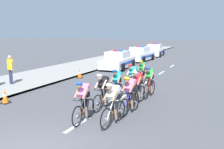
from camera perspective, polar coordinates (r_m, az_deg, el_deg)
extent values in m
cube|color=gray|center=(22.42, -7.49, 1.69)|extent=(4.59, 60.00, 0.12)
cube|color=#9E9E99|center=(21.34, -2.44, 1.36)|extent=(0.16, 60.00, 0.13)
cube|color=white|center=(9.09, -7.65, -11.04)|extent=(0.14, 1.60, 0.01)
cube|color=white|center=(12.49, 2.20, -5.11)|extent=(0.14, 1.60, 0.01)
cube|color=white|center=(16.16, 7.62, -1.72)|extent=(0.14, 1.60, 0.01)
cube|color=white|center=(19.96, 11.00, 0.41)|extent=(0.14, 1.60, 0.01)
cube|color=white|center=(23.83, 13.29, 1.85)|extent=(0.14, 1.60, 0.01)
torus|color=black|center=(8.81, -7.79, -9.24)|extent=(0.09, 0.73, 0.72)
cylinder|color=#99999E|center=(8.81, -7.79, -9.24)|extent=(0.06, 0.06, 0.06)
torus|color=black|center=(9.66, -4.96, -7.46)|extent=(0.09, 0.73, 0.72)
cylinder|color=#99999E|center=(9.66, -4.96, -7.46)|extent=(0.06, 0.06, 0.06)
cylinder|color=black|center=(9.04, -6.51, -5.16)|extent=(0.07, 0.55, 0.04)
cylinder|color=black|center=(8.98, -6.98, -7.43)|extent=(0.07, 0.48, 0.63)
cylinder|color=black|center=(9.29, -5.91, -6.68)|extent=(0.04, 0.04, 0.65)
cylinder|color=black|center=(8.74, -7.56, -5.84)|extent=(0.42, 0.06, 0.03)
cube|color=black|center=(9.20, -5.95, -4.62)|extent=(0.12, 0.23, 0.05)
cube|color=pink|center=(9.04, -6.33, -3.58)|extent=(0.32, 0.57, 0.45)
cube|color=black|center=(9.18, -5.98, -4.40)|extent=(0.29, 0.22, 0.18)
cylinder|color=black|center=(9.19, -5.58, -6.60)|extent=(0.13, 0.23, 0.40)
cylinder|color=#9E7051|center=(9.20, -5.77, -8.31)|extent=(0.10, 0.16, 0.36)
cylinder|color=black|center=(9.27, -6.58, -6.48)|extent=(0.12, 0.18, 0.40)
cylinder|color=#9E7051|center=(9.28, -6.78, -8.17)|extent=(0.10, 0.13, 0.36)
cylinder|color=#9E7051|center=(8.80, -6.02, -4.29)|extent=(0.10, 0.41, 0.35)
cylinder|color=#9E7051|center=(8.94, -7.86, -4.10)|extent=(0.10, 0.41, 0.35)
sphere|color=#9E7051|center=(8.73, -7.25, -2.47)|extent=(0.19, 0.19, 0.19)
ellipsoid|color=blue|center=(8.71, -7.29, -2.07)|extent=(0.25, 0.33, 0.24)
torus|color=black|center=(8.50, -1.36, -9.88)|extent=(0.10, 0.73, 0.72)
cylinder|color=#99999E|center=(8.50, -1.36, -9.88)|extent=(0.06, 0.06, 0.06)
torus|color=black|center=(9.33, 1.81, -8.06)|extent=(0.10, 0.73, 0.72)
cylinder|color=#99999E|center=(9.33, 1.81, -8.06)|extent=(0.06, 0.06, 0.06)
cylinder|color=white|center=(8.71, 0.15, -5.67)|extent=(0.08, 0.55, 0.04)
cylinder|color=white|center=(8.66, -0.43, -8.01)|extent=(0.08, 0.48, 0.63)
cylinder|color=white|center=(8.96, 0.77, -7.25)|extent=(0.04, 0.04, 0.65)
cylinder|color=black|center=(8.42, -1.02, -6.36)|extent=(0.42, 0.06, 0.03)
cube|color=black|center=(8.87, 0.78, -5.12)|extent=(0.12, 0.23, 0.05)
cube|color=white|center=(8.71, 0.39, -4.04)|extent=(0.32, 0.56, 0.46)
cube|color=black|center=(8.85, 0.75, -4.89)|extent=(0.30, 0.22, 0.18)
cylinder|color=black|center=(8.86, 1.10, -7.18)|extent=(0.13, 0.23, 0.40)
cylinder|color=#9E7051|center=(8.88, 0.85, -8.94)|extent=(0.10, 0.16, 0.36)
cylinder|color=black|center=(8.94, 0.08, -7.02)|extent=(0.12, 0.18, 0.40)
cylinder|color=#9E7051|center=(8.96, -0.18, -8.76)|extent=(0.10, 0.13, 0.36)
cylinder|color=#9E7051|center=(8.47, 0.63, -4.80)|extent=(0.11, 0.41, 0.35)
cylinder|color=#9E7051|center=(8.62, -1.24, -4.53)|extent=(0.11, 0.41, 0.35)
sphere|color=#9E7051|center=(8.40, -0.60, -2.88)|extent=(0.19, 0.19, 0.19)
ellipsoid|color=white|center=(8.38, -0.64, -2.46)|extent=(0.25, 0.33, 0.24)
torus|color=black|center=(10.19, -3.35, -6.51)|extent=(0.07, 0.73, 0.72)
cylinder|color=#99999E|center=(10.19, -3.35, -6.51)|extent=(0.06, 0.06, 0.06)
torus|color=black|center=(11.04, -0.77, -5.20)|extent=(0.07, 0.73, 0.72)
cylinder|color=#99999E|center=(11.04, -0.77, -5.20)|extent=(0.06, 0.06, 0.06)
cylinder|color=black|center=(10.44, -2.15, -3.05)|extent=(0.05, 0.55, 0.04)
cylinder|color=black|center=(10.36, -2.60, -4.99)|extent=(0.05, 0.48, 0.63)
cylinder|color=black|center=(10.68, -1.63, -4.42)|extent=(0.04, 0.04, 0.65)
cylinder|color=black|center=(10.14, -3.10, -3.56)|extent=(0.42, 0.04, 0.03)
cube|color=black|center=(10.60, -1.64, -2.62)|extent=(0.11, 0.22, 0.05)
cube|color=black|center=(10.45, -1.96, -1.69)|extent=(0.30, 0.55, 0.46)
cube|color=black|center=(10.58, -1.66, -2.42)|extent=(0.29, 0.21, 0.18)
cylinder|color=black|center=(10.58, -1.35, -4.34)|extent=(0.12, 0.23, 0.40)
cylinder|color=tan|center=(10.58, -1.55, -5.82)|extent=(0.09, 0.16, 0.36)
cylinder|color=black|center=(10.66, -2.21, -4.23)|extent=(0.12, 0.17, 0.40)
cylinder|color=tan|center=(10.66, -2.41, -5.70)|extent=(0.09, 0.13, 0.36)
cylinder|color=tan|center=(10.20, -1.74, -2.26)|extent=(0.09, 0.40, 0.35)
cylinder|color=tan|center=(10.35, -3.31, -2.09)|extent=(0.09, 0.40, 0.35)
sphere|color=tan|center=(10.14, -2.77, -0.66)|extent=(0.19, 0.19, 0.19)
ellipsoid|color=white|center=(10.12, -2.81, -0.31)|extent=(0.24, 0.32, 0.24)
torus|color=black|center=(9.64, 2.70, -7.48)|extent=(0.11, 0.73, 0.72)
cylinder|color=#99999E|center=(9.64, 2.70, -7.48)|extent=(0.06, 0.06, 0.06)
torus|color=black|center=(10.50, 5.18, -6.03)|extent=(0.11, 0.73, 0.72)
cylinder|color=#99999E|center=(10.50, 5.18, -6.03)|extent=(0.06, 0.06, 0.06)
cylinder|color=#1E1E99|center=(9.88, 3.90, -3.81)|extent=(0.08, 0.55, 0.04)
cylinder|color=#1E1E99|center=(9.81, 3.44, -5.86)|extent=(0.08, 0.48, 0.63)
cylinder|color=#1E1E99|center=(10.13, 4.38, -5.24)|extent=(0.04, 0.04, 0.65)
cylinder|color=black|center=(9.58, 2.99, -4.36)|extent=(0.42, 0.06, 0.03)
cube|color=black|center=(10.05, 4.40, -3.35)|extent=(0.12, 0.23, 0.05)
cube|color=pink|center=(9.89, 4.11, -2.37)|extent=(0.33, 0.57, 0.44)
cube|color=black|center=(10.03, 4.38, -3.14)|extent=(0.30, 0.22, 0.18)
cylinder|color=black|center=(10.03, 4.70, -5.17)|extent=(0.13, 0.23, 0.40)
cylinder|color=#9E7051|center=(10.03, 4.49, -6.73)|extent=(0.10, 0.16, 0.36)
cylinder|color=black|center=(10.11, 3.77, -5.04)|extent=(0.12, 0.18, 0.40)
cylinder|color=#9E7051|center=(10.11, 3.56, -6.59)|extent=(0.10, 0.13, 0.36)
cylinder|color=#9E7051|center=(9.65, 4.41, -2.99)|extent=(0.11, 0.41, 0.35)
cylinder|color=#9E7051|center=(9.78, 2.72, -2.79)|extent=(0.11, 0.41, 0.35)
sphere|color=#9E7051|center=(9.58, 3.35, -1.30)|extent=(0.19, 0.19, 0.19)
ellipsoid|color=yellow|center=(9.56, 3.33, -0.93)|extent=(0.26, 0.33, 0.24)
torus|color=black|center=(11.26, 0.29, -4.90)|extent=(0.11, 0.73, 0.72)
cylinder|color=#99999E|center=(11.26, 0.29, -4.90)|extent=(0.06, 0.06, 0.06)
torus|color=black|center=(12.18, 1.85, -3.76)|extent=(0.11, 0.73, 0.72)
cylinder|color=#99999E|center=(12.18, 1.85, -3.76)|extent=(0.06, 0.06, 0.06)
cylinder|color=#1E1E99|center=(11.55, 1.03, -1.78)|extent=(0.08, 0.55, 0.04)
cylinder|color=#1E1E99|center=(11.46, 0.74, -3.53)|extent=(0.08, 0.48, 0.63)
cylinder|color=#1E1E99|center=(11.80, 1.33, -3.04)|extent=(0.04, 0.04, 0.65)
cylinder|color=black|center=(11.23, 0.46, -2.22)|extent=(0.42, 0.06, 0.03)
cube|color=black|center=(11.73, 1.34, -1.40)|extent=(0.12, 0.23, 0.05)
cube|color=#19B2B7|center=(11.57, 1.15, -0.54)|extent=(0.33, 0.56, 0.47)
cube|color=black|center=(11.71, 1.33, -1.21)|extent=(0.30, 0.22, 0.18)
cylinder|color=black|center=(11.71, 1.66, -2.94)|extent=(0.13, 0.23, 0.40)
cylinder|color=#9E7051|center=(11.69, 1.53, -4.28)|extent=(0.10, 0.16, 0.36)
cylinder|color=black|center=(11.76, 0.83, -2.87)|extent=(0.12, 0.18, 0.40)
cylinder|color=#9E7051|center=(11.75, 0.70, -4.21)|extent=(0.10, 0.13, 0.36)
cylinder|color=#9E7051|center=(11.33, 1.57, -1.02)|extent=(0.11, 0.41, 0.35)
cylinder|color=#9E7051|center=(11.43, 0.05, -0.92)|extent=(0.11, 0.41, 0.35)
sphere|color=#9E7051|center=(11.25, 0.67, 0.40)|extent=(0.19, 0.19, 0.19)
ellipsoid|color=blue|center=(11.23, 0.65, 0.72)|extent=(0.26, 0.33, 0.24)
torus|color=black|center=(10.93, 4.61, -5.38)|extent=(0.10, 0.73, 0.72)
cylinder|color=#99999E|center=(10.93, 4.61, -5.38)|extent=(0.06, 0.06, 0.06)
torus|color=black|center=(11.82, 6.61, -4.24)|extent=(0.10, 0.73, 0.72)
cylinder|color=#99999E|center=(11.82, 6.61, -4.24)|extent=(0.06, 0.06, 0.06)
cylinder|color=black|center=(11.21, 5.59, -2.18)|extent=(0.08, 0.55, 0.04)
cylinder|color=black|center=(11.12, 5.21, -3.98)|extent=(0.08, 0.48, 0.63)
cylinder|color=black|center=(11.45, 5.97, -3.49)|extent=(0.04, 0.04, 0.65)
cylinder|color=black|center=(10.90, 4.86, -2.63)|extent=(0.42, 0.06, 0.03)
cube|color=black|center=(11.38, 6.00, -1.80)|extent=(0.12, 0.23, 0.05)
cube|color=red|center=(11.23, 5.77, -0.92)|extent=(0.32, 0.56, 0.46)
cube|color=black|center=(11.36, 5.98, -1.61)|extent=(0.29, 0.22, 0.18)
cylinder|color=black|center=(11.36, 6.27, -3.40)|extent=(0.13, 0.23, 0.40)
cylinder|color=#9E7051|center=(11.35, 6.09, -4.78)|extent=(0.10, 0.16, 0.36)
cylinder|color=black|center=(11.42, 5.44, -3.31)|extent=(0.12, 0.18, 0.40)
cylinder|color=#9E7051|center=(11.42, 5.25, -4.68)|extent=(0.10, 0.13, 0.36)
cylinder|color=#9E7051|center=(10.98, 6.09, -1.43)|extent=(0.11, 0.41, 0.35)
cylinder|color=#9E7051|center=(11.11, 4.57, -1.28)|extent=(0.11, 0.41, 0.35)
sphere|color=#9E7051|center=(10.91, 5.17, 0.06)|extent=(0.19, 0.19, 0.19)
ellipsoid|color=white|center=(10.89, 5.15, 0.39)|extent=(0.25, 0.33, 0.24)
torus|color=black|center=(13.02, 3.69, -2.87)|extent=(0.10, 0.73, 0.72)
cylinder|color=#99999E|center=(13.02, 3.69, -2.87)|extent=(0.06, 0.06, 0.06)
torus|color=black|center=(13.91, 5.49, -2.07)|extent=(0.10, 0.73, 0.72)
cylinder|color=#99999E|center=(13.91, 5.49, -2.07)|extent=(0.06, 0.06, 0.06)
cylinder|color=white|center=(13.32, 4.56, -0.23)|extent=(0.08, 0.55, 0.04)
cylinder|color=white|center=(13.22, 4.22, -1.73)|extent=(0.08, 0.48, 0.63)
cylinder|color=white|center=(13.55, 4.90, -1.37)|extent=(0.04, 0.04, 0.65)
cylinder|color=black|center=(13.01, 3.91, -0.56)|extent=(0.42, 0.06, 0.03)
cube|color=black|center=(13.49, 4.92, 0.06)|extent=(0.12, 0.23, 0.05)
cube|color=#19B2B7|center=(13.34, 4.71, 0.83)|extent=(0.33, 0.57, 0.45)
cube|color=black|center=(13.47, 4.91, 0.22)|extent=(0.30, 0.22, 0.18)
cylinder|color=black|center=(13.45, 5.14, -1.28)|extent=(0.13, 0.23, 0.40)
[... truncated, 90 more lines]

